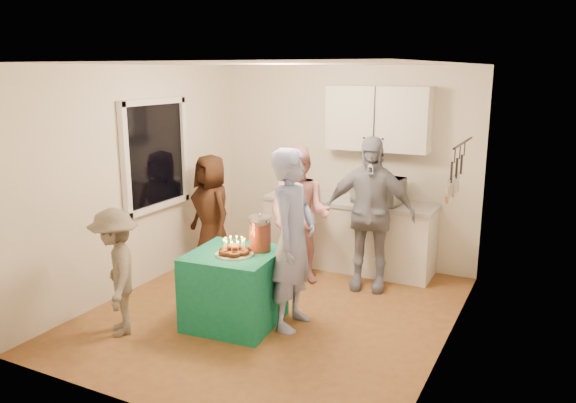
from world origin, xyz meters
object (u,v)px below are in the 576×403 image
at_px(counter, 348,236).
at_px(party_table, 235,288).
at_px(man_birthday, 293,240).
at_px(woman_back_center, 299,215).
at_px(woman_back_right, 369,214).
at_px(punch_jar, 260,234).
at_px(woman_back_left, 211,213).
at_px(microwave, 378,190).
at_px(child_near_left, 116,272).

height_order(counter, party_table, counter).
xyz_separation_m(man_birthday, woman_back_center, (-0.48, 1.14, -0.07)).
bearing_deg(woman_back_right, punch_jar, -126.82).
xyz_separation_m(woman_back_left, woman_back_center, (1.20, 0.11, 0.08)).
bearing_deg(punch_jar, counter, 83.43).
bearing_deg(microwave, punch_jar, -101.13).
height_order(microwave, party_table, microwave).
relative_size(man_birthday, woman_back_left, 1.21).
bearing_deg(woman_back_right, child_near_left, -139.01).
bearing_deg(man_birthday, punch_jar, 94.42).
bearing_deg(counter, microwave, 0.00).
distance_m(woman_back_left, woman_back_right, 2.04).
bearing_deg(party_table, counter, 78.54).
height_order(counter, child_near_left, child_near_left).
distance_m(counter, party_table, 2.15).
bearing_deg(child_near_left, woman_back_left, 141.76).
bearing_deg(counter, woman_back_left, -151.40).
distance_m(punch_jar, woman_back_left, 1.73).
height_order(man_birthday, woman_back_center, man_birthday).
bearing_deg(woman_back_left, woman_back_center, 30.83).
bearing_deg(microwave, woman_back_right, -76.12).
bearing_deg(counter, punch_jar, -96.57).
bearing_deg(man_birthday, woman_back_right, -17.07).
relative_size(party_table, child_near_left, 0.67).
xyz_separation_m(punch_jar, woman_back_right, (0.68, 1.37, -0.02)).
bearing_deg(microwave, party_table, -104.74).
bearing_deg(punch_jar, party_table, -139.02).
height_order(man_birthday, woman_back_left, man_birthday).
distance_m(man_birthday, woman_back_center, 1.24).
xyz_separation_m(counter, child_near_left, (-1.33, -2.81, 0.20)).
relative_size(woman_back_left, woman_back_center, 0.90).
xyz_separation_m(counter, punch_jar, (-0.22, -1.93, 0.50)).
bearing_deg(woman_back_center, punch_jar, -86.60).
bearing_deg(party_table, punch_jar, 40.98).
distance_m(counter, woman_back_center, 0.92).
relative_size(counter, punch_jar, 6.47).
bearing_deg(counter, woman_back_right, -50.78).
height_order(counter, punch_jar, punch_jar).
bearing_deg(woman_back_center, child_near_left, -118.42).
xyz_separation_m(party_table, child_near_left, (-0.91, -0.70, 0.25)).
height_order(counter, man_birthday, man_birthday).
bearing_deg(party_table, child_near_left, -142.38).
height_order(woman_back_left, woman_back_center, woman_back_center).
distance_m(party_table, child_near_left, 1.17).
bearing_deg(counter, woman_back_center, -115.68).
distance_m(party_table, woman_back_right, 1.86).
xyz_separation_m(microwave, man_birthday, (-0.26, -1.88, -0.16)).
bearing_deg(woman_back_left, party_table, -22.27).
height_order(counter, woman_back_left, woman_back_left).
bearing_deg(child_near_left, punch_jar, 83.49).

